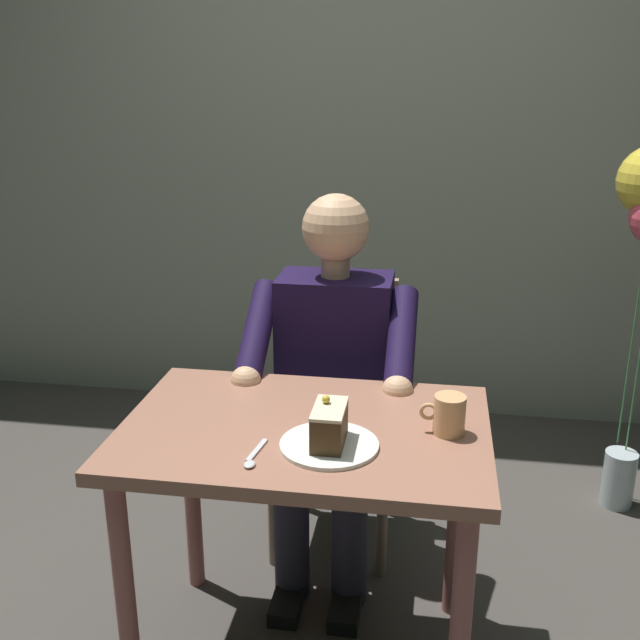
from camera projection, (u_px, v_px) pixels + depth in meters
cafe_rear_panel at (373, 91)px, 3.26m from camera, size 6.40×0.12×3.00m
dining_table at (305, 462)px, 1.90m from camera, size 0.93×0.63×0.73m
chair at (338, 399)px, 2.55m from camera, size 0.42×0.42×0.91m
seated_person at (331, 381)px, 2.34m from camera, size 0.53×0.58×1.23m
dessert_plate at (329, 445)px, 1.76m from camera, size 0.24×0.24×0.01m
cake_slice at (329, 425)px, 1.74m from camera, size 0.07×0.14×0.11m
coffee_cup at (449, 414)px, 1.81m from camera, size 0.11×0.08×0.10m
dessert_spoon at (253, 458)px, 1.70m from camera, size 0.03×0.14×0.01m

